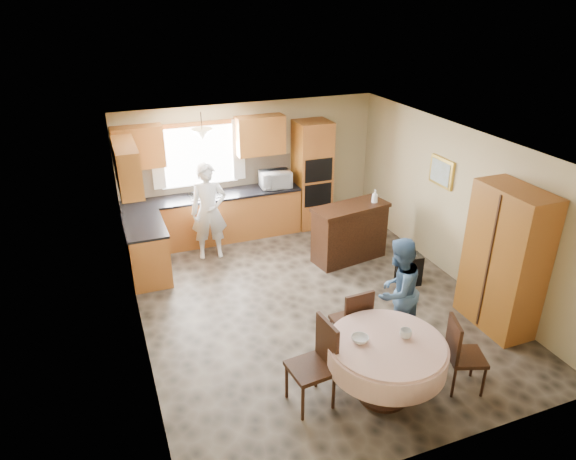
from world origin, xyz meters
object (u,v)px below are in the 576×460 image
(sideboard, at_px, (349,234))
(oven_tower, at_px, (312,175))
(chair_right, at_px, (461,351))
(person_sink, at_px, (209,211))
(person_dining, at_px, (397,291))
(chair_back, at_px, (354,319))
(dining_table, at_px, (386,354))
(cupboard, at_px, (505,260))
(chair_left, at_px, (317,360))

(sideboard, bearing_deg, oven_tower, 81.41)
(chair_right, distance_m, person_sink, 4.80)
(person_dining, bearing_deg, chair_back, -15.96)
(sideboard, xyz_separation_m, chair_back, (-1.16, -2.37, 0.06))
(dining_table, bearing_deg, sideboard, 69.64)
(oven_tower, bearing_deg, dining_table, -103.57)
(sideboard, distance_m, cupboard, 2.76)
(dining_table, bearing_deg, cupboard, 17.49)
(cupboard, xyz_separation_m, person_sink, (-3.29, 3.48, -0.17))
(dining_table, distance_m, chair_right, 0.92)
(sideboard, bearing_deg, dining_table, -119.88)
(oven_tower, distance_m, chair_back, 4.17)
(dining_table, distance_m, chair_back, 0.83)
(chair_back, bearing_deg, person_sink, -74.74)
(chair_right, xyz_separation_m, person_dining, (-0.20, 1.10, 0.23))
(person_sink, bearing_deg, chair_back, -64.33)
(chair_left, bearing_deg, chair_right, 70.87)
(sideboard, xyz_separation_m, cupboard, (1.04, -2.49, 0.55))
(sideboard, bearing_deg, chair_back, -125.67)
(chair_left, xyz_separation_m, person_sink, (-0.29, 3.97, 0.28))
(cupboard, bearing_deg, person_dining, 171.93)
(cupboard, distance_m, person_sink, 4.79)
(cupboard, relative_size, person_sink, 1.19)
(cupboard, relative_size, chair_right, 2.18)
(chair_back, distance_m, person_sink, 3.55)
(oven_tower, height_order, chair_back, oven_tower)
(dining_table, relative_size, chair_back, 1.39)
(sideboard, distance_m, chair_back, 2.64)
(cupboard, height_order, person_dining, cupboard)
(person_sink, relative_size, person_dining, 1.15)
(chair_left, bearing_deg, sideboard, 141.07)
(dining_table, height_order, person_sink, person_sink)
(oven_tower, xyz_separation_m, person_sink, (-2.22, -0.62, -0.20))
(dining_table, height_order, person_dining, person_dining)
(chair_back, bearing_deg, dining_table, 85.94)
(cupboard, bearing_deg, dining_table, -162.51)
(person_dining, bearing_deg, person_sink, -85.45)
(dining_table, distance_m, person_dining, 1.17)
(cupboard, bearing_deg, sideboard, 112.71)
(oven_tower, distance_m, person_sink, 2.31)
(chair_left, distance_m, person_sink, 3.99)
(chair_back, bearing_deg, sideboard, -118.68)
(chair_right, bearing_deg, oven_tower, 16.30)
(sideboard, height_order, chair_left, chair_left)
(chair_back, relative_size, chair_right, 1.04)
(oven_tower, bearing_deg, chair_back, -105.95)
(oven_tower, distance_m, person_dining, 3.93)
(cupboard, distance_m, chair_left, 3.07)
(chair_left, relative_size, chair_right, 1.13)
(dining_table, xyz_separation_m, chair_right, (0.90, -0.18, -0.08))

